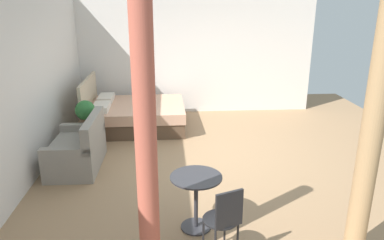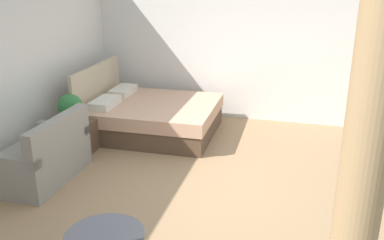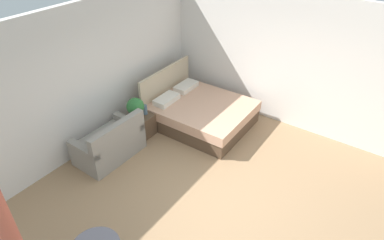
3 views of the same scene
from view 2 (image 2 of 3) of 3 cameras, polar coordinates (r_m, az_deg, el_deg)
name	(u,v)px [view 2 (image 2 of 3)]	position (r m, az deg, el deg)	size (l,w,h in m)	color
ground_plane	(212,194)	(5.36, 2.66, -9.81)	(8.91, 8.70, 0.02)	#9E7A56
wall_right	(249,41)	(7.68, 7.69, 10.46)	(0.12, 5.70, 2.85)	silver
bed	(150,116)	(7.18, -5.60, 0.55)	(1.75, 2.08, 1.11)	brown
couch	(43,158)	(5.88, -19.30, -4.84)	(1.29, 0.78, 0.88)	gray
nightstand	(79,138)	(6.56, -14.84, -2.33)	(0.49, 0.39, 0.49)	brown
potted_plant	(70,108)	(6.34, -16.00, 1.57)	(0.36, 0.36, 0.46)	brown
vase	(81,113)	(6.54, -14.63, 0.86)	(0.10, 0.10, 0.21)	slate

